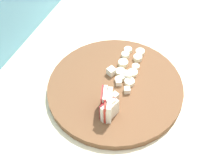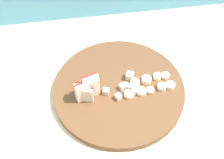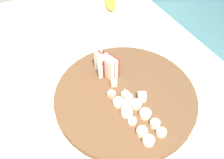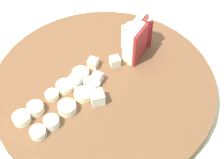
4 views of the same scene
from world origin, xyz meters
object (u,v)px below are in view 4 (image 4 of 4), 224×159
apple_wedge_fan (137,38)px  banana_slice_rows (59,102)px  cutting_board (104,84)px  apple_dice_pile (93,80)px

apple_wedge_fan → banana_slice_rows: apple_wedge_fan is taller
cutting_board → apple_dice_pile: apple_dice_pile is taller
cutting_board → apple_dice_pile: 0.03m
apple_dice_pile → banana_slice_rows: 0.07m
cutting_board → apple_wedge_fan: 0.10m
banana_slice_rows → apple_dice_pile: bearing=177.6°
cutting_board → banana_slice_rows: 0.09m
banana_slice_rows → apple_wedge_fan: bearing=-177.7°
cutting_board → apple_dice_pile: (0.02, -0.01, 0.02)m
apple_wedge_fan → banana_slice_rows: size_ratio=0.47×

